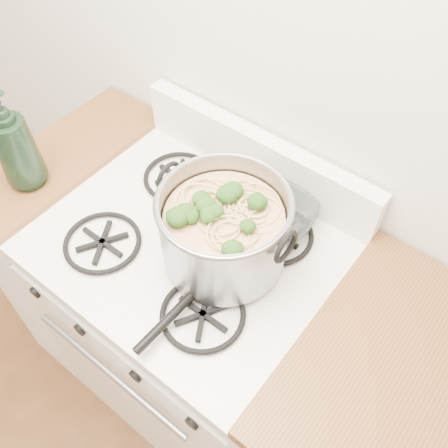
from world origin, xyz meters
TOP-DOWN VIEW (x-y plane):
  - gas_range at (0.00, 1.26)m, footprint 0.76×0.66m
  - counter_left at (-0.51, 1.26)m, footprint 0.25×0.65m
  - stock_pot at (0.11, 1.27)m, footprint 0.35×0.32m
  - spatula at (0.13, 1.20)m, footprint 0.30×0.32m
  - glass_bowl at (0.13, 1.42)m, footprint 0.10×0.10m
  - bottle at (-0.49, 1.14)m, footprint 0.15×0.15m

SIDE VIEW (x-z plane):
  - gas_range at x=0.00m, z-range -0.03..0.90m
  - counter_left at x=-0.51m, z-range 0.00..0.92m
  - spatula at x=0.13m, z-range 0.92..0.95m
  - glass_bowl at x=0.13m, z-range 0.92..0.95m
  - stock_pot at x=0.11m, z-range 0.92..1.13m
  - bottle at x=-0.49m, z-range 0.92..1.22m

